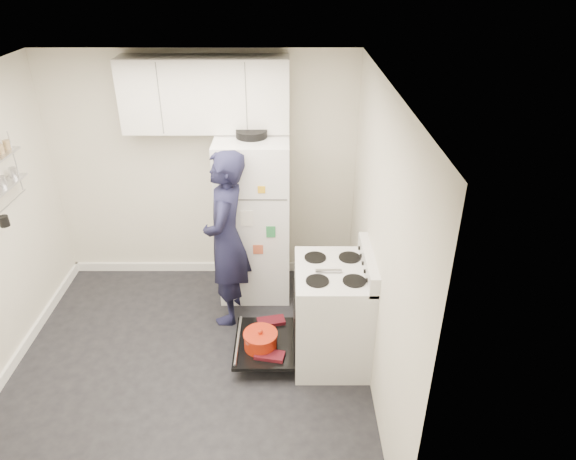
{
  "coord_description": "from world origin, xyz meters",
  "views": [
    {
      "loc": [
        0.88,
        -3.47,
        3.32
      ],
      "look_at": [
        0.89,
        0.66,
        1.05
      ],
      "focal_mm": 32.0,
      "sensor_mm": 36.0,
      "label": 1
    }
  ],
  "objects_px": {
    "electric_range": "(330,315)",
    "refrigerator": "(254,217)",
    "person": "(226,239)",
    "open_oven_door": "(263,341)"
  },
  "relations": [
    {
      "from": "electric_range",
      "to": "refrigerator",
      "type": "distance_m",
      "value": 1.38
    },
    {
      "from": "person",
      "to": "open_oven_door",
      "type": "bearing_deg",
      "value": 34.84
    },
    {
      "from": "electric_range",
      "to": "person",
      "type": "bearing_deg",
      "value": 147.5
    },
    {
      "from": "refrigerator",
      "to": "person",
      "type": "xyz_separation_m",
      "value": [
        -0.24,
        -0.49,
        0.01
      ]
    },
    {
      "from": "electric_range",
      "to": "open_oven_door",
      "type": "relative_size",
      "value": 1.55
    },
    {
      "from": "open_oven_door",
      "to": "refrigerator",
      "type": "xyz_separation_m",
      "value": [
        -0.12,
        1.13,
        0.68
      ]
    },
    {
      "from": "refrigerator",
      "to": "person",
      "type": "height_order",
      "value": "refrigerator"
    },
    {
      "from": "electric_range",
      "to": "refrigerator",
      "type": "height_order",
      "value": "refrigerator"
    },
    {
      "from": "refrigerator",
      "to": "open_oven_door",
      "type": "bearing_deg",
      "value": -83.94
    },
    {
      "from": "electric_range",
      "to": "open_oven_door",
      "type": "xyz_separation_m",
      "value": [
        -0.6,
        -0.03,
        -0.27
      ]
    }
  ]
}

